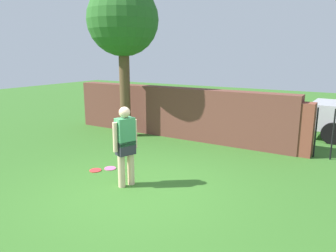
{
  "coord_description": "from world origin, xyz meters",
  "views": [
    {
      "loc": [
        3.56,
        -4.61,
        2.61
      ],
      "look_at": [
        -0.17,
        1.51,
        1.0
      ],
      "focal_mm": 34.29,
      "sensor_mm": 36.0,
      "label": 1
    }
  ],
  "objects_px": {
    "frisbee_pink": "(110,168)",
    "frisbee_red": "(95,170)",
    "person": "(125,143)",
    "tree": "(123,22)"
  },
  "relations": [
    {
      "from": "person",
      "to": "frisbee_red",
      "type": "distance_m",
      "value": 1.47
    },
    {
      "from": "tree",
      "to": "frisbee_pink",
      "type": "xyz_separation_m",
      "value": [
        1.64,
        -2.65,
        -3.55
      ]
    },
    {
      "from": "person",
      "to": "frisbee_red",
      "type": "bearing_deg",
      "value": -84.37
    },
    {
      "from": "tree",
      "to": "person",
      "type": "xyz_separation_m",
      "value": [
        2.57,
        -3.21,
        -2.66
      ]
    },
    {
      "from": "tree",
      "to": "frisbee_red",
      "type": "relative_size",
      "value": 17.45
    },
    {
      "from": "tree",
      "to": "person",
      "type": "height_order",
      "value": "tree"
    },
    {
      "from": "tree",
      "to": "person",
      "type": "distance_m",
      "value": 4.9
    },
    {
      "from": "frisbee_pink",
      "to": "frisbee_red",
      "type": "xyz_separation_m",
      "value": [
        -0.2,
        -0.27,
        0.0
      ]
    },
    {
      "from": "tree",
      "to": "frisbee_red",
      "type": "height_order",
      "value": "tree"
    },
    {
      "from": "frisbee_red",
      "to": "frisbee_pink",
      "type": "bearing_deg",
      "value": 53.76
    }
  ]
}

